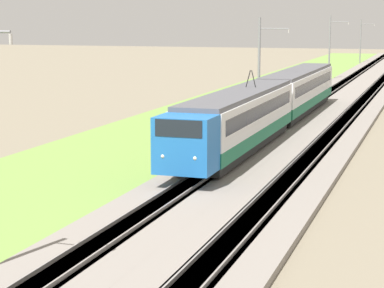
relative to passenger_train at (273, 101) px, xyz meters
The scene contains 9 objects.
ballast_main 8.47m from the passenger_train, ahead, with size 240.00×4.40×0.30m.
ballast_adjacent 9.54m from the passenger_train, 28.29° to the right, with size 240.00×4.40×0.30m.
track_main 8.46m from the passenger_train, ahead, with size 240.00×1.57×0.45m.
track_adjacent 9.54m from the passenger_train, 28.29° to the right, with size 240.00×1.57×0.45m.
grass_verge 10.47m from the passenger_train, 36.86° to the left, with size 240.00×13.98×0.12m.
passenger_train is the anchor object (origin of this frame).
catenary_mast_mid 7.45m from the passenger_train, 21.13° to the left, with size 0.22×2.56×8.37m.
catenary_mast_far 48.01m from the passenger_train, ahead, with size 0.22×2.56×8.75m.
catenary_mast_distant 89.14m from the passenger_train, ahead, with size 0.22×2.56×8.17m.
Camera 1 is at (-11.25, -11.24, 8.27)m, focal length 70.00 mm.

